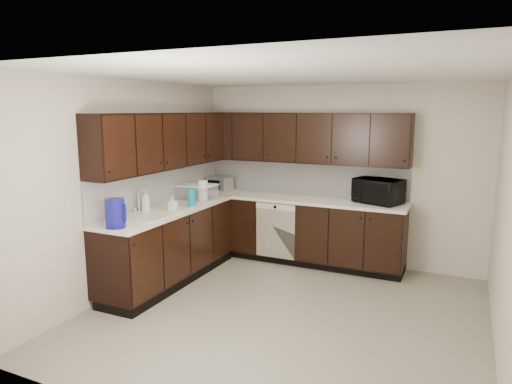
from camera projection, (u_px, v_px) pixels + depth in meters
floor at (285, 314)px, 4.89m from camera, size 4.00×4.00×0.00m
ceiling at (288, 74)px, 4.44m from camera, size 4.00×4.00×0.00m
wall_back at (338, 175)px, 6.45m from camera, size 4.00×0.02×2.50m
wall_left at (132, 186)px, 5.49m from camera, size 0.02×4.00×2.50m
wall_right at (508, 219)px, 3.84m from camera, size 0.02×4.00×2.50m
wall_front at (173, 255)px, 2.88m from camera, size 4.00×0.02×2.50m
lower_cabinets at (246, 239)px, 6.22m from camera, size 3.00×2.80×0.90m
countertop at (246, 203)px, 6.13m from camera, size 3.03×2.83×0.04m
backsplash at (239, 181)px, 6.36m from camera, size 3.00×2.80×0.48m
upper_cabinets at (243, 139)px, 6.10m from camera, size 3.00×2.80×0.70m
dishwasher at (276, 227)px, 6.34m from camera, size 0.58×0.04×0.78m
sink at (154, 219)px, 5.42m from camera, size 0.54×0.82×0.42m
microwave at (378, 191)px, 6.01m from camera, size 0.69×0.58×0.33m
soap_bottle_a at (173, 204)px, 5.53m from camera, size 0.09×0.09×0.19m
soap_bottle_b at (146, 201)px, 5.48m from camera, size 0.14×0.14×0.27m
toaster_oven at (220, 184)px, 6.96m from camera, size 0.37×0.30×0.21m
storage_bin at (197, 192)px, 6.33m from camera, size 0.49×0.36×0.19m
blue_pitcher at (115, 213)px, 4.75m from camera, size 0.27×0.27×0.31m
teal_tumbler at (192, 197)px, 5.83m from camera, size 0.11×0.11×0.23m
paper_towel_roll at (203, 191)px, 6.17m from camera, size 0.13×0.13×0.28m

